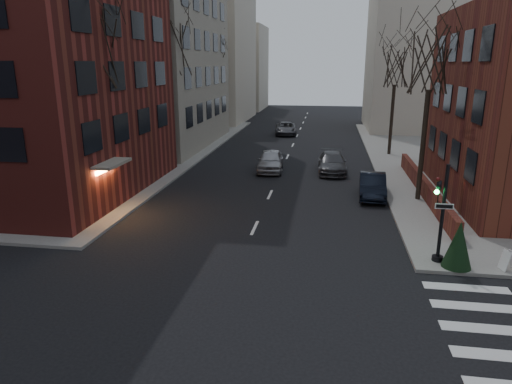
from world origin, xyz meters
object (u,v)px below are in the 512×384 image
at_px(tree_left_c, 215,61).
at_px(sandwich_board, 509,261).
at_px(streetlamp_far, 225,97).
at_px(car_lane_far, 286,128).
at_px(streetlamp_near, 163,116).
at_px(car_lane_gray, 332,163).
at_px(car_lane_silver, 270,161).
at_px(tree_left_a, 92,51).
at_px(tree_right_a, 431,60).
at_px(evergreen_shrub, 459,245).
at_px(tree_right_b, 396,67).
at_px(traffic_signal, 440,220).
at_px(parked_sedan, 372,186).
at_px(tree_left_b, 170,49).

xyz_separation_m(tree_left_c, sandwich_board, (19.30, -31.50, -7.48)).
xyz_separation_m(streetlamp_far, car_lane_far, (6.84, 0.83, -3.54)).
distance_m(car_lane_far, sandwich_board, 36.32).
xyz_separation_m(streetlamp_near, car_lane_gray, (12.00, 2.74, -3.52)).
relative_size(tree_left_c, car_lane_silver, 2.11).
height_order(tree_left_a, tree_right_a, tree_left_a).
distance_m(streetlamp_far, evergreen_shrub, 37.61).
xyz_separation_m(streetlamp_far, sandwich_board, (18.70, -33.50, -3.69)).
distance_m(tree_right_b, car_lane_silver, 13.95).
distance_m(traffic_signal, tree_left_c, 35.76).
relative_size(traffic_signal, parked_sedan, 0.92).
bearing_deg(traffic_signal, evergreen_shrub, -36.92).
xyz_separation_m(car_lane_gray, sandwich_board, (6.70, -16.24, -0.17)).
distance_m(traffic_signal, car_lane_far, 35.11).
xyz_separation_m(traffic_signal, car_lane_silver, (-8.74, 15.50, -1.12)).
height_order(tree_left_a, parked_sedan, tree_left_a).
relative_size(tree_left_b, tree_right_a, 1.11).
height_order(traffic_signal, parked_sedan, traffic_signal).
height_order(traffic_signal, streetlamp_near, streetlamp_near).
bearing_deg(car_lane_silver, tree_left_b, 165.88).
distance_m(traffic_signal, car_lane_gray, 16.33).
bearing_deg(sandwich_board, traffic_signal, 155.04).
distance_m(tree_left_c, car_lane_far, 10.82).
distance_m(tree_left_c, streetlamp_near, 18.40).
distance_m(tree_left_b, tree_left_c, 14.03).
relative_size(traffic_signal, streetlamp_far, 0.64).
bearing_deg(sandwich_board, car_lane_gray, 98.40).
bearing_deg(evergreen_shrub, tree_right_a, 88.77).
xyz_separation_m(tree_left_b, evergreen_shrub, (17.40, -17.50, -7.82)).
bearing_deg(tree_left_c, streetlamp_near, -88.09).
bearing_deg(tree_left_a, sandwich_board, -15.91).
distance_m(tree_left_a, car_lane_gray, 18.28).
height_order(parked_sedan, car_lane_gray, car_lane_gray).
distance_m(car_lane_silver, car_lane_far, 18.34).
xyz_separation_m(traffic_signal, tree_left_c, (-16.74, 31.01, 6.12)).
bearing_deg(car_lane_gray, sandwich_board, -69.28).
bearing_deg(tree_right_a, car_lane_gray, 126.58).
bearing_deg(streetlamp_far, streetlamp_near, -90.00).
bearing_deg(traffic_signal, car_lane_gray, 104.73).
relative_size(tree_left_b, streetlamp_far, 1.72).
xyz_separation_m(tree_right_a, evergreen_shrub, (-0.20, -9.50, -6.94)).
relative_size(traffic_signal, car_lane_silver, 0.87).
bearing_deg(tree_right_b, car_lane_silver, -142.00).
distance_m(tree_right_b, car_lane_far, 16.37).
relative_size(streetlamp_near, car_lane_far, 1.25).
bearing_deg(tree_left_a, tree_left_c, 90.00).
relative_size(tree_right_a, car_lane_far, 1.94).
xyz_separation_m(tree_right_b, sandwich_board, (1.70, -23.50, -7.04)).
height_order(tree_left_a, car_lane_gray, tree_left_a).
relative_size(tree_left_c, parked_sedan, 2.23).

